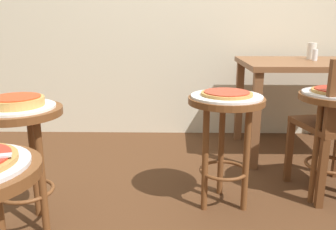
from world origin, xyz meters
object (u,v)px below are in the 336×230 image
(serving_plate_leftside, at_px, (227,96))
(pizza_leftside, at_px, (227,93))
(condiment_shaker, at_px, (315,55))
(stool_middle, at_px, (20,139))
(dining_table, at_px, (309,75))
(stool_leftside, at_px, (225,125))
(pizza_middle, at_px, (16,101))
(serving_plate_middle, at_px, (17,107))
(stool_rear, at_px, (334,121))
(cup_far_edge, at_px, (312,51))

(serving_plate_leftside, relative_size, pizza_leftside, 1.40)
(condiment_shaker, bearing_deg, stool_middle, -147.53)
(serving_plate_leftside, xyz_separation_m, dining_table, (0.76, 0.87, -0.01))
(condiment_shaker, bearing_deg, stool_leftside, -131.90)
(pizza_middle, relative_size, stool_leftside, 0.40)
(pizza_leftside, bearing_deg, stool_leftside, 45.00)
(pizza_leftside, bearing_deg, condiment_shaker, 48.10)
(stool_middle, relative_size, dining_table, 0.62)
(serving_plate_middle, relative_size, stool_rear, 0.56)
(stool_middle, xyz_separation_m, dining_table, (1.79, 1.14, 0.15))
(cup_far_edge, bearing_deg, condiment_shaker, -97.66)
(stool_leftside, bearing_deg, condiment_shaker, 48.10)
(pizza_middle, relative_size, stool_rear, 0.40)
(stool_middle, bearing_deg, stool_rear, 12.45)
(stool_middle, height_order, cup_far_edge, cup_far_edge)
(serving_plate_middle, bearing_deg, pizza_leftside, 14.86)
(pizza_middle, height_order, serving_plate_leftside, pizza_middle)
(dining_table, bearing_deg, serving_plate_leftside, -131.15)
(stool_rear, relative_size, condiment_shaker, 7.35)
(pizza_middle, relative_size, pizza_leftside, 0.92)
(pizza_middle, bearing_deg, pizza_leftside, 14.86)
(stool_leftside, distance_m, stool_rear, 0.65)
(serving_plate_middle, xyz_separation_m, serving_plate_leftside, (1.03, 0.27, 0.00))
(stool_middle, xyz_separation_m, pizza_leftside, (1.03, 0.27, 0.18))
(dining_table, bearing_deg, serving_plate_middle, -147.50)
(stool_rear, bearing_deg, condiment_shaker, 78.68)
(stool_middle, distance_m, stool_leftside, 1.07)
(stool_leftside, distance_m, condiment_shaker, 1.24)
(pizza_middle, bearing_deg, cup_far_edge, 34.79)
(pizza_leftside, height_order, stool_rear, pizza_leftside)
(pizza_middle, distance_m, pizza_leftside, 1.07)
(serving_plate_middle, xyz_separation_m, stool_leftside, (1.03, 0.27, -0.16))
(serving_plate_middle, relative_size, pizza_middle, 1.39)
(stool_middle, distance_m, pizza_leftside, 1.08)
(cup_far_edge, bearing_deg, serving_plate_leftside, -128.94)
(stool_leftside, bearing_deg, serving_plate_leftside, -135.00)
(stool_leftside, height_order, dining_table, dining_table)
(stool_middle, relative_size, serving_plate_middle, 1.79)
(serving_plate_middle, relative_size, stool_leftside, 0.56)
(serving_plate_middle, xyz_separation_m, stool_rear, (1.68, 0.37, -0.16))
(serving_plate_middle, relative_size, serving_plate_leftside, 0.91)
(pizza_leftside, xyz_separation_m, condiment_shaker, (0.80, 0.89, 0.13))
(cup_far_edge, bearing_deg, stool_rear, -100.85)
(serving_plate_middle, bearing_deg, condiment_shaker, 32.47)
(serving_plate_middle, height_order, pizza_middle, pizza_middle)
(stool_leftside, bearing_deg, stool_middle, -165.14)
(cup_far_edge, height_order, condiment_shaker, cup_far_edge)
(serving_plate_middle, bearing_deg, pizza_middle, 0.00)
(dining_table, xyz_separation_m, condiment_shaker, (0.04, 0.03, 0.15))
(pizza_leftside, height_order, condiment_shaker, condiment_shaker)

